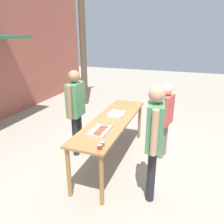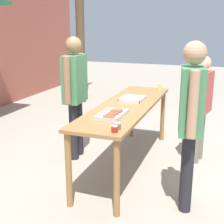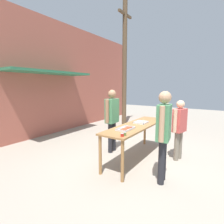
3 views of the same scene
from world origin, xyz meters
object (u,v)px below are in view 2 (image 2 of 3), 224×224
person_customer_holding_hotdog (191,112)px  person_customer_with_cup (201,100)px  condiment_jar_mustard (115,129)px  condiment_jar_ketchup (118,126)px  food_tray_buns (132,99)px  beer_cup (160,87)px  person_server_behind_table (75,88)px  food_tray_sausages (112,115)px

person_customer_holding_hotdog → person_customer_with_cup: person_customer_holding_hotdog is taller
condiment_jar_mustard → person_customer_holding_hotdog: size_ratio=0.04×
condiment_jar_ketchup → food_tray_buns: bearing=9.7°
beer_cup → person_customer_holding_hotdog: bearing=-159.7°
person_server_behind_table → condiment_jar_mustard: bearing=-142.4°
food_tray_sausages → person_customer_with_cup: 1.48m
condiment_jar_ketchup → person_customer_holding_hotdog: 0.77m
food_tray_buns → condiment_jar_ketchup: condiment_jar_ketchup is taller
condiment_jar_mustard → beer_cup: bearing=0.1°
food_tray_buns → condiment_jar_mustard: 1.42m
food_tray_buns → person_customer_with_cup: person_customer_with_cup is taller
food_tray_sausages → beer_cup: size_ratio=4.70×
condiment_jar_mustard → person_customer_holding_hotdog: 0.81m
person_server_behind_table → person_customer_with_cup: size_ratio=1.16×
person_customer_holding_hotdog → food_tray_sausages: bearing=-108.3°
condiment_jar_ketchup → person_customer_holding_hotdog: size_ratio=0.04×
condiment_jar_ketchup → beer_cup: beer_cup is taller
condiment_jar_mustard → food_tray_buns: bearing=9.1°
food_tray_buns → person_server_behind_table: bearing=103.1°
person_customer_holding_hotdog → food_tray_buns: bearing=-146.3°
beer_cup → person_customer_with_cup: 0.94m
condiment_jar_ketchup → beer_cup: size_ratio=0.70×
food_tray_buns → person_customer_holding_hotdog: (-1.02, -0.93, 0.16)m
person_customer_with_cup → person_customer_holding_hotdog: bearing=12.7°
food_tray_sausages → food_tray_buns: (0.86, -0.00, 0.00)m
condiment_jar_mustard → person_customer_with_cup: 1.83m
food_tray_sausages → food_tray_buns: food_tray_buns is taller
person_server_behind_table → person_customer_with_cup: 1.83m
beer_cup → person_customer_holding_hotdog: size_ratio=0.05×
condiment_jar_ketchup → person_customer_with_cup: person_customer_with_cup is taller
condiment_jar_mustard → person_customer_with_cup: (1.69, -0.71, -0.02)m
food_tray_sausages → condiment_jar_mustard: 0.58m
food_tray_buns → person_customer_holding_hotdog: bearing=-137.6°
food_tray_sausages → condiment_jar_ketchup: size_ratio=6.69×
food_tray_buns → beer_cup: bearing=-13.9°
food_tray_sausages → condiment_jar_mustard: condiment_jar_mustard is taller
condiment_jar_ketchup → beer_cup: 2.19m
beer_cup → food_tray_sausages: bearing=172.8°
food_tray_sausages → person_customer_holding_hotdog: (-0.16, -0.93, 0.16)m
condiment_jar_ketchup → condiment_jar_mustard: bearing=180.0°
food_tray_buns → beer_cup: size_ratio=3.72×
food_tray_buns → person_customer_with_cup: (0.29, -0.94, -0.01)m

